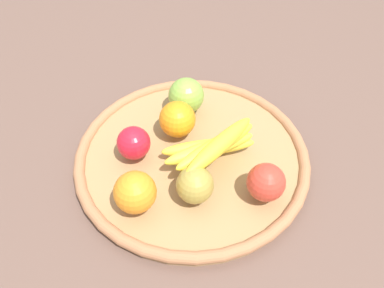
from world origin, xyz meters
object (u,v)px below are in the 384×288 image
Objects in this scene: apple_3 at (134,143)px; apple_0 at (186,96)px; banana_bunch at (213,147)px; orange_1 at (177,119)px; apple_1 at (266,182)px; orange_0 at (135,192)px; apple_2 at (195,185)px.

apple_0 is at bearing 175.22° from apple_3.
banana_bunch and orange_1 have the same top height.
apple_1 is at bearing 79.87° from banana_bunch.
apple_0 is 0.07m from orange_1.
apple_1 is 0.93× the size of orange_1.
apple_2 is at bearing 132.24° from orange_0.
orange_0 is at bearing 13.55° from apple_0.
banana_bunch is 0.12m from apple_1.
banana_bunch is at bearing 51.72° from apple_0.
orange_1 is at bearing -168.42° from orange_0.
orange_0 is at bearing -20.53° from banana_bunch.
banana_bunch is at bearing -169.92° from apple_2.
apple_1 is at bearing 127.98° from orange_0.
orange_0 is (0.07, -0.08, 0.00)m from apple_2.
orange_0 is 1.00× the size of orange_1.
apple_1 is at bearing 77.60° from orange_1.
banana_bunch is at bearing 74.92° from orange_1.
orange_0 reaches higher than apple_3.
orange_0 is 0.12m from apple_3.
banana_bunch reaches higher than apple_2.
apple_3 is (-0.09, -0.08, -0.00)m from orange_0.
banana_bunch is 2.80× the size of apple_2.
apple_3 is (0.07, -0.14, -0.00)m from banana_bunch.
banana_bunch is 2.52× the size of orange_0.
orange_1 is at bearing -102.40° from apple_1.
banana_bunch is at bearing 159.47° from orange_0.
orange_0 is 0.19m from orange_1.
apple_0 is 0.17m from apple_3.
apple_1 is 0.26m from apple_3.
banana_bunch is 0.10m from orange_1.
orange_1 reaches higher than apple_3.
apple_1 reaches higher than apple_3.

